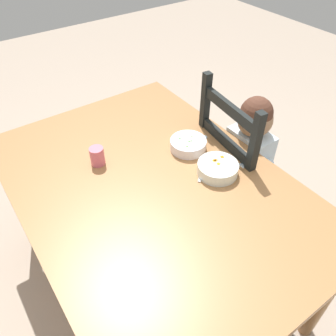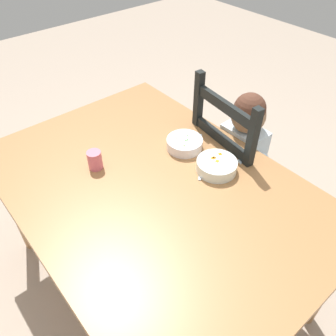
# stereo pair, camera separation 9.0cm
# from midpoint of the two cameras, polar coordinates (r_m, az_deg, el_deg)

# --- Properties ---
(ground_plane) EXTENTS (8.00, 8.00, 0.00)m
(ground_plane) POSITION_cam_midpoint_polar(r_m,az_deg,el_deg) (2.02, -3.19, -17.76)
(ground_plane) COLOR tan
(dining_table) EXTENTS (1.48, 1.04, 0.73)m
(dining_table) POSITION_cam_midpoint_polar(r_m,az_deg,el_deg) (1.50, -4.10, -5.22)
(dining_table) COLOR #A57143
(dining_table) RESTS_ON ground
(dining_chair) EXTENTS (0.47, 0.47, 1.02)m
(dining_chair) POSITION_cam_midpoint_polar(r_m,az_deg,el_deg) (1.91, 9.65, -0.73)
(dining_chair) COLOR black
(dining_chair) RESTS_ON ground
(child_figure) EXTENTS (0.32, 0.31, 0.94)m
(child_figure) POSITION_cam_midpoint_polar(r_m,az_deg,el_deg) (1.81, 10.34, 2.75)
(child_figure) COLOR silver
(child_figure) RESTS_ON ground
(bowl_of_peas) EXTENTS (0.17, 0.17, 0.05)m
(bowl_of_peas) POSITION_cam_midpoint_polar(r_m,az_deg,el_deg) (1.61, 1.17, 4.09)
(bowl_of_peas) COLOR white
(bowl_of_peas) RESTS_ON dining_table
(bowl_of_carrots) EXTENTS (0.18, 0.18, 0.05)m
(bowl_of_carrots) POSITION_cam_midpoint_polar(r_m,az_deg,el_deg) (1.50, 6.39, 0.37)
(bowl_of_carrots) COLOR white
(bowl_of_carrots) RESTS_ON dining_table
(spoon) EXTENTS (0.11, 0.11, 0.01)m
(spoon) POSITION_cam_midpoint_polar(r_m,az_deg,el_deg) (1.53, 3.81, 0.40)
(spoon) COLOR silver
(spoon) RESTS_ON dining_table
(drinking_cup) EXTENTS (0.06, 0.06, 0.09)m
(drinking_cup) POSITION_cam_midpoint_polar(r_m,az_deg,el_deg) (1.54, -13.73, 1.26)
(drinking_cup) COLOR #E0687D
(drinking_cup) RESTS_ON dining_table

